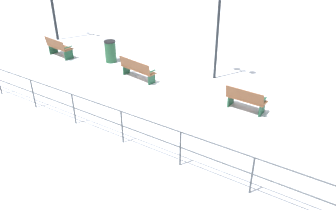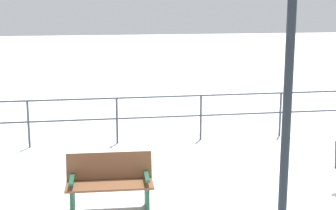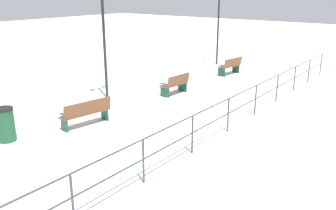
{
  "view_description": "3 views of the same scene",
  "coord_description": "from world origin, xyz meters",
  "views": [
    {
      "loc": [
        -10.21,
        -5.64,
        5.92
      ],
      "look_at": [
        -2.3,
        -0.59,
        0.71
      ],
      "focal_mm": 36.5,
      "sensor_mm": 36.0,
      "label": 1
    },
    {
      "loc": [
        7.5,
        -2.68,
        3.28
      ],
      "look_at": [
        -2.79,
        -0.97,
        1.1
      ],
      "focal_mm": 54.27,
      "sensor_mm": 36.0,
      "label": 2
    },
    {
      "loc": [
        -8.79,
        9.45,
        4.23
      ],
      "look_at": [
        -2.25,
        0.94,
        0.78
      ],
      "focal_mm": 38.69,
      "sensor_mm": 36.0,
      "label": 3
    }
  ],
  "objects": [
    {
      "name": "bench_second",
      "position": [
        -0.12,
        -2.34,
        0.45
      ],
      "size": [
        0.62,
        1.39,
        0.88
      ],
      "rotation": [
        0.0,
        0.0,
        -0.05
      ],
      "color": "brown",
      "rests_on": "ground"
    },
    {
      "name": "ground_plane",
      "position": [
        0.0,
        0.0,
        0.0
      ],
      "size": [
        80.0,
        80.0,
        0.0
      ],
      "primitive_type": "plane",
      "color": "white",
      "rests_on": "ground"
    },
    {
      "name": "waterfront_railing",
      "position": [
        -3.87,
        -0.0,
        0.73
      ],
      "size": [
        0.05,
        19.81,
        1.09
      ],
      "color": "#383D42",
      "rests_on": "ground"
    }
  ]
}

